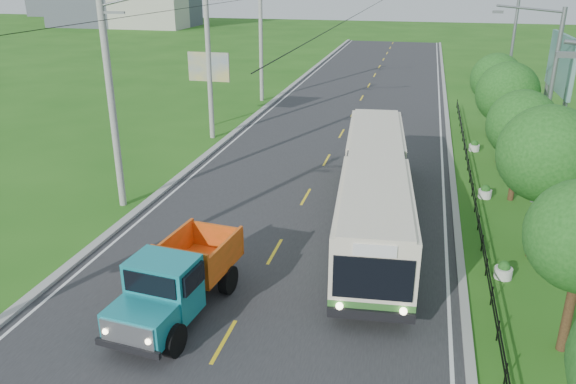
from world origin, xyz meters
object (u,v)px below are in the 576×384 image
at_px(planter_mid, 485,192).
at_px(pole_near, 112,99).
at_px(streetlight_mid, 545,102).
at_px(tree_fourth, 522,128).
at_px(billboard_left, 209,72).
at_px(pole_mid, 209,61).
at_px(planter_far, 474,146).
at_px(dump_truck, 177,277).
at_px(billboard_right, 559,72).
at_px(planter_near, 504,271).
at_px(tree_third, 547,158).
at_px(tree_fifth, 508,96).
at_px(tree_back, 496,81).
at_px(pole_far, 261,40).
at_px(streetlight_far, 508,58).
at_px(bus, 374,184).

bearing_deg(planter_mid, pole_near, -163.48).
distance_m(streetlight_mid, planter_mid, 5.05).
relative_size(tree_fourth, billboard_left, 1.04).
bearing_deg(pole_mid, planter_far, 3.39).
distance_m(planter_mid, dump_truck, 16.65).
bearing_deg(planter_far, billboard_right, -28.39).
xyz_separation_m(streetlight_mid, billboard_right, (1.66, 6.00, 0.44)).
relative_size(planter_near, billboard_left, 0.13).
bearing_deg(planter_near, tree_fourth, 81.23).
relative_size(planter_far, billboard_right, 0.09).
bearing_deg(tree_fourth, pole_near, -164.16).
distance_m(tree_third, tree_fifth, 12.00).
bearing_deg(tree_third, tree_back, 90.00).
bearing_deg(pole_near, tree_fourth, 15.84).
height_order(streetlight_mid, planter_mid, streetlight_mid).
height_order(pole_far, dump_truck, pole_far).
bearing_deg(pole_near, tree_fifth, 31.59).
xyz_separation_m(pole_mid, planter_near, (16.86, -15.00, -4.81)).
xyz_separation_m(tree_back, planter_near, (-1.26, -20.14, -3.37)).
xyz_separation_m(streetlight_far, billboard_left, (-20.14, -4.00, -1.04)).
distance_m(streetlight_far, planter_near, 22.57).
distance_m(tree_third, streetlight_far, 19.90).
bearing_deg(tree_third, tree_fifth, 90.00).
height_order(pole_near, planter_mid, pole_near).
bearing_deg(tree_fourth, planter_near, -98.77).
bearing_deg(bus, tree_fourth, 30.86).
bearing_deg(pole_mid, streetlight_mid, -20.32).
height_order(tree_back, planter_far, tree_back).
relative_size(pole_near, streetlight_mid, 1.10).
relative_size(streetlight_mid, billboard_left, 1.74).
distance_m(tree_third, billboard_left, 25.02).
relative_size(tree_third, dump_truck, 1.03).
bearing_deg(pole_far, tree_third, -53.91).
relative_size(billboard_left, dump_truck, 0.90).
distance_m(tree_third, planter_mid, 7.04).
distance_m(tree_fourth, streetlight_far, 13.94).
relative_size(tree_third, tree_fifth, 1.03).
height_order(tree_third, planter_mid, tree_third).
distance_m(pole_far, billboard_left, 9.17).
bearing_deg(planter_far, tree_fifth, -55.95).
height_order(planter_far, billboard_left, billboard_left).
height_order(tree_back, billboard_left, tree_back).
bearing_deg(bus, streetlight_far, 63.78).
distance_m(tree_fifth, bus, 12.51).
height_order(pole_near, planter_near, pole_near).
xyz_separation_m(tree_fourth, streetlight_far, (0.79, 13.86, 1.32)).
xyz_separation_m(tree_fourth, billboard_right, (2.44, 5.86, 1.76)).
bearing_deg(bus, planter_far, 62.68).
height_order(streetlight_far, billboard_right, streetlight_far).
bearing_deg(pole_far, bus, -63.36).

